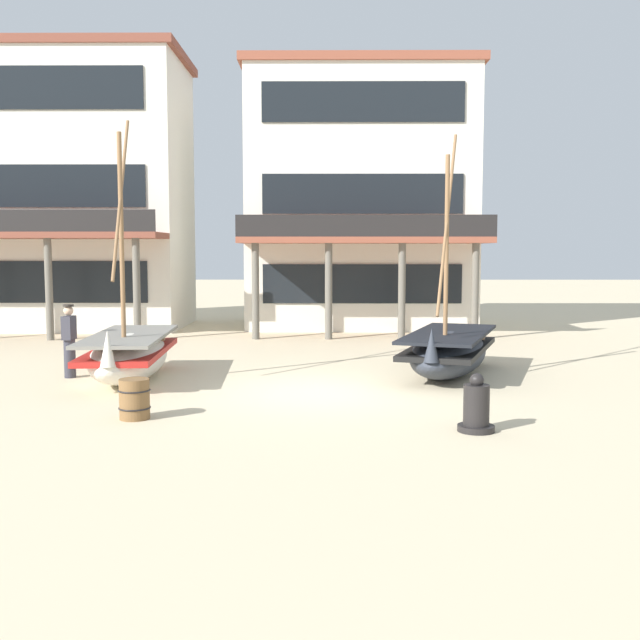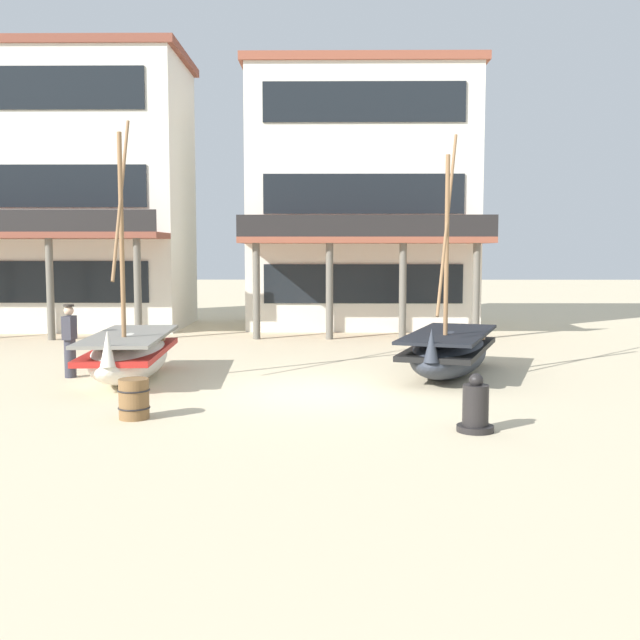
# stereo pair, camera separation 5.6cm
# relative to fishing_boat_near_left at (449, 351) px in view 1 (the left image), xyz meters

# --- Properties ---
(ground_plane) EXTENTS (120.00, 120.00, 0.00)m
(ground_plane) POSITION_rel_fishing_boat_near_left_xyz_m (-3.00, -2.14, -0.57)
(ground_plane) COLOR beige
(fishing_boat_near_left) EXTENTS (3.00, 4.79, 5.61)m
(fishing_boat_near_left) POSITION_rel_fishing_boat_near_left_xyz_m (0.00, 0.00, 0.00)
(fishing_boat_near_left) COLOR #2D333D
(fishing_boat_near_left) RESTS_ON ground
(fishing_boat_centre_large) EXTENTS (1.84, 4.44, 5.81)m
(fishing_boat_centre_large) POSITION_rel_fishing_boat_near_left_xyz_m (-7.29, -0.73, 0.02)
(fishing_boat_centre_large) COLOR silver
(fishing_boat_centre_large) RESTS_ON ground
(fisherman_by_hull) EXTENTS (0.26, 0.38, 1.68)m
(fisherman_by_hull) POSITION_rel_fishing_boat_near_left_xyz_m (-8.74, -0.41, 0.27)
(fisherman_by_hull) COLOR #33333D
(fisherman_by_hull) RESTS_ON ground
(capstan_winch) EXTENTS (0.60, 0.60, 0.95)m
(capstan_winch) POSITION_rel_fishing_boat_near_left_xyz_m (-0.46, -5.48, -0.19)
(capstan_winch) COLOR black
(capstan_winch) RESTS_ON ground
(wooden_barrel) EXTENTS (0.56, 0.56, 0.70)m
(wooden_barrel) POSITION_rel_fishing_boat_near_left_xyz_m (-6.19, -4.63, -0.22)
(wooden_barrel) COLOR brown
(wooden_barrel) RESTS_ON ground
(harbor_building_main) EXTENTS (8.72, 8.37, 9.76)m
(harbor_building_main) POSITION_rel_fishing_boat_near_left_xyz_m (-1.58, 12.03, 4.30)
(harbor_building_main) COLOR silver
(harbor_building_main) RESTS_ON ground
(harbor_building_annex) EXTENTS (10.36, 7.39, 10.22)m
(harbor_building_annex) POSITION_rel_fishing_boat_near_left_xyz_m (-13.26, 11.16, 4.53)
(harbor_building_annex) COLOR silver
(harbor_building_annex) RESTS_ON ground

